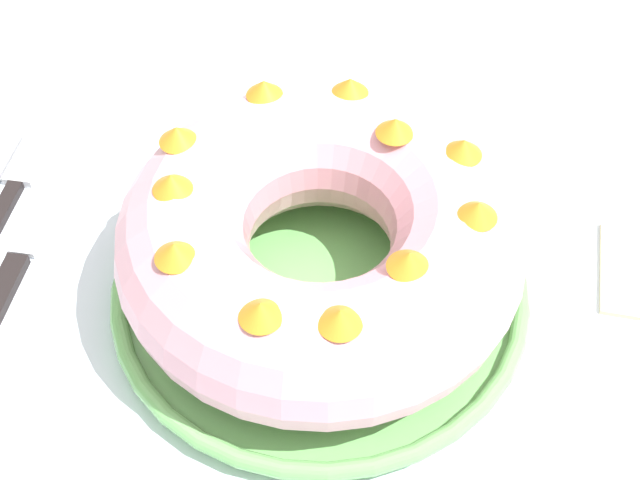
# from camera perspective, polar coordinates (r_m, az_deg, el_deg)

# --- Properties ---
(dining_table) EXTENTS (1.15, 1.04, 0.72)m
(dining_table) POSITION_cam_1_polar(r_m,az_deg,el_deg) (0.68, 0.92, -11.33)
(dining_table) COLOR silver
(dining_table) RESTS_ON ground_plane
(serving_dish) EXTENTS (0.29, 0.29, 0.02)m
(serving_dish) POSITION_cam_1_polar(r_m,az_deg,el_deg) (0.62, -0.00, -3.23)
(serving_dish) COLOR #6BB760
(serving_dish) RESTS_ON dining_table
(bundt_cake) EXTENTS (0.27, 0.27, 0.10)m
(bundt_cake) POSITION_cam_1_polar(r_m,az_deg,el_deg) (0.58, -0.00, 0.05)
(bundt_cake) COLOR #E09EAD
(bundt_cake) RESTS_ON serving_dish
(fork) EXTENTS (0.02, 0.19, 0.01)m
(fork) POSITION_cam_1_polar(r_m,az_deg,el_deg) (0.72, -19.64, 1.85)
(fork) COLOR black
(fork) RESTS_ON dining_table
(cake_knife) EXTENTS (0.02, 0.17, 0.01)m
(cake_knife) POSITION_cam_1_polar(r_m,az_deg,el_deg) (0.68, -18.69, -1.09)
(cake_knife) COLOR black
(cake_knife) RESTS_ON dining_table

